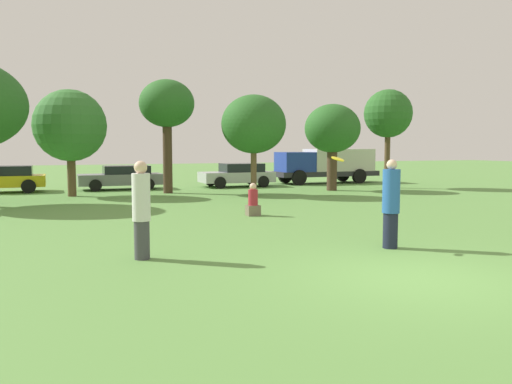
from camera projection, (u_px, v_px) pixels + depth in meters
ground_plane at (419, 278)px, 8.80m from camera, size 120.00×120.00×0.00m
person_thrower at (141, 209)px, 10.19m from camera, size 0.36×0.36×1.95m
person_catcher at (391, 204)px, 11.31m from camera, size 0.38×0.38×1.95m
frisbee at (338, 159)px, 11.21m from camera, size 0.30×0.28×0.15m
bystander_sitting at (253, 202)px, 16.74m from camera, size 0.42×0.35×1.06m
tree_2 at (70, 126)px, 23.00m from camera, size 3.19×3.19×4.76m
tree_3 at (167, 106)px, 24.55m from camera, size 2.61×2.61×5.40m
tree_4 at (254, 124)px, 23.32m from camera, size 2.92×2.92×4.56m
tree_5 at (332, 130)px, 26.15m from camera, size 2.81×2.81×4.37m
tree_6 at (388, 114)px, 27.76m from camera, size 2.58×2.58×5.29m
parked_car_yellow at (4, 178)px, 25.18m from camera, size 3.97×2.06×1.30m
parked_car_grey at (122, 177)px, 27.01m from camera, size 4.24×1.95×1.24m
parked_car_silver at (238, 174)px, 28.86m from camera, size 4.02×2.06×1.30m
delivery_truck_blue at (326, 164)px, 31.66m from camera, size 6.50×2.26×2.08m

